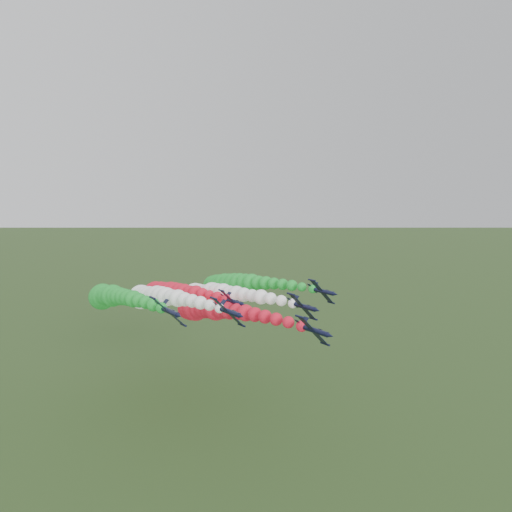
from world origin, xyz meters
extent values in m
plane|color=#385626|center=(0.00, 0.00, 0.00)|extent=(3000.00, 3000.00, 0.00)
cylinder|color=black|center=(-1.48, -20.46, 37.25)|extent=(1.41, 8.15, 1.41)
cone|color=black|center=(-1.48, -25.26, 37.25)|extent=(1.28, 1.63, 1.28)
cone|color=black|center=(-1.48, -16.02, 37.25)|extent=(1.28, 0.81, 1.28)
ellipsoid|color=black|center=(-1.22, -22.27, 37.51)|extent=(0.91, 1.70, 0.91)
cube|color=black|center=(-1.57, -20.64, 37.15)|extent=(6.29, 1.72, 6.15)
cylinder|color=black|center=(-4.68, -20.64, 40.19)|extent=(0.56, 2.35, 0.56)
cylinder|color=black|center=(1.54, -20.64, 34.12)|extent=(0.56, 2.35, 0.56)
cube|color=black|center=(-0.75, -17.02, 37.99)|extent=(1.55, 1.36, 1.58)
cube|color=black|center=(-1.38, -17.02, 37.35)|extent=(2.52, 1.00, 2.47)
sphere|color=red|center=(-1.48, -17.29, 37.25)|extent=(2.16, 2.16, 2.16)
sphere|color=red|center=(-1.44, -13.19, 37.13)|extent=(2.39, 2.39, 2.39)
sphere|color=red|center=(-1.35, -9.10, 36.89)|extent=(2.68, 2.68, 2.68)
sphere|color=red|center=(-1.19, -5.00, 36.56)|extent=(2.93, 2.93, 2.93)
sphere|color=red|center=(-0.97, -0.90, 36.16)|extent=(3.20, 3.20, 3.20)
sphere|color=red|center=(-0.69, 3.20, 35.70)|extent=(3.80, 3.80, 3.80)
sphere|color=red|center=(-0.34, 7.30, 35.17)|extent=(3.86, 3.86, 3.86)
sphere|color=red|center=(0.07, 11.39, 34.59)|extent=(4.32, 4.32, 4.32)
sphere|color=red|center=(0.54, 15.49, 33.96)|extent=(4.59, 4.59, 4.59)
sphere|color=red|center=(1.08, 19.59, 33.28)|extent=(5.86, 5.86, 5.86)
sphere|color=red|center=(1.68, 23.69, 32.55)|extent=(5.27, 5.27, 5.27)
sphere|color=red|center=(2.34, 27.79, 31.77)|extent=(5.42, 5.42, 5.42)
sphere|color=red|center=(3.06, 31.88, 30.96)|extent=(5.98, 5.98, 5.98)
sphere|color=red|center=(3.85, 35.98, 30.10)|extent=(7.22, 7.22, 7.22)
sphere|color=red|center=(4.70, 40.08, 29.20)|extent=(7.13, 7.13, 7.13)
sphere|color=red|center=(5.61, 44.18, 28.26)|extent=(6.61, 6.61, 6.61)
cylinder|color=black|center=(-12.08, -7.90, 39.71)|extent=(1.41, 8.15, 1.41)
cone|color=black|center=(-12.08, -12.70, 39.71)|extent=(1.28, 1.63, 1.28)
cone|color=black|center=(-12.08, -3.47, 39.71)|extent=(1.28, 0.81, 1.28)
ellipsoid|color=black|center=(-11.83, -9.71, 39.97)|extent=(0.91, 1.70, 0.91)
cube|color=black|center=(-12.17, -8.08, 39.62)|extent=(6.29, 1.72, 6.15)
cylinder|color=black|center=(-15.28, -8.08, 42.65)|extent=(0.56, 2.35, 0.56)
cylinder|color=black|center=(-9.06, -8.08, 36.58)|extent=(0.56, 2.35, 0.56)
cube|color=black|center=(-11.35, -4.46, 40.46)|extent=(1.55, 1.36, 1.58)
cube|color=black|center=(-11.98, -4.46, 39.81)|extent=(2.52, 1.00, 2.47)
sphere|color=white|center=(-12.08, -4.73, 39.71)|extent=(1.92, 1.92, 1.92)
sphere|color=white|center=(-12.05, -0.63, 39.60)|extent=(2.28, 2.28, 2.28)
sphere|color=white|center=(-11.95, 3.46, 39.36)|extent=(2.85, 2.85, 2.85)
sphere|color=white|center=(-11.79, 7.56, 39.03)|extent=(2.96, 2.96, 2.96)
sphere|color=white|center=(-11.57, 11.66, 38.63)|extent=(3.21, 3.21, 3.21)
sphere|color=white|center=(-11.29, 15.76, 38.16)|extent=(4.06, 4.06, 4.06)
sphere|color=white|center=(-10.94, 19.86, 37.64)|extent=(3.80, 3.80, 3.80)
sphere|color=white|center=(-10.53, 23.95, 37.06)|extent=(4.68, 4.68, 4.68)
sphere|color=white|center=(-10.06, 28.05, 36.42)|extent=(5.14, 5.14, 5.14)
sphere|color=white|center=(-9.53, 32.15, 35.74)|extent=(5.52, 5.52, 5.52)
sphere|color=white|center=(-8.93, 36.25, 35.01)|extent=(5.07, 5.07, 5.07)
sphere|color=white|center=(-8.27, 40.35, 34.24)|extent=(5.48, 5.48, 5.48)
sphere|color=white|center=(-7.54, 44.44, 33.42)|extent=(5.75, 5.75, 5.75)
sphere|color=white|center=(-6.75, 48.54, 32.56)|extent=(6.04, 6.04, 6.04)
sphere|color=white|center=(-5.90, 52.64, 31.66)|extent=(7.33, 7.33, 7.33)
sphere|color=white|center=(-4.99, 56.74, 30.72)|extent=(6.41, 6.41, 6.41)
cylinder|color=black|center=(5.43, -9.11, 38.78)|extent=(1.41, 8.15, 1.41)
cone|color=black|center=(5.43, -13.91, 38.78)|extent=(1.28, 1.63, 1.28)
cone|color=black|center=(5.43, -4.67, 38.78)|extent=(1.28, 0.81, 1.28)
ellipsoid|color=black|center=(5.68, -10.92, 39.04)|extent=(0.91, 1.70, 0.91)
cube|color=black|center=(5.33, -9.29, 38.68)|extent=(6.29, 1.72, 6.15)
cylinder|color=black|center=(2.23, -9.29, 41.72)|extent=(0.56, 2.35, 0.56)
cylinder|color=black|center=(8.44, -9.29, 35.64)|extent=(0.56, 2.35, 0.56)
cube|color=black|center=(6.16, -5.67, 39.52)|extent=(1.55, 1.36, 1.58)
cube|color=black|center=(5.52, -5.67, 38.87)|extent=(2.52, 1.00, 2.47)
sphere|color=white|center=(5.43, -5.94, 38.78)|extent=(2.07, 2.07, 2.07)
sphere|color=white|center=(5.46, -1.84, 38.66)|extent=(2.47, 2.47, 2.47)
sphere|color=white|center=(5.56, 2.25, 38.42)|extent=(2.79, 2.79, 2.79)
sphere|color=white|center=(5.71, 6.35, 38.09)|extent=(3.53, 3.53, 3.53)
sphere|color=white|center=(5.93, 10.45, 37.69)|extent=(3.13, 3.13, 3.13)
sphere|color=white|center=(6.22, 14.55, 37.23)|extent=(3.56, 3.56, 3.56)
sphere|color=white|center=(6.56, 18.65, 36.70)|extent=(4.26, 4.26, 4.26)
sphere|color=white|center=(6.97, 22.74, 36.12)|extent=(4.19, 4.19, 4.19)
sphere|color=white|center=(7.45, 26.84, 35.49)|extent=(5.34, 5.34, 5.34)
sphere|color=white|center=(7.98, 30.94, 34.81)|extent=(5.50, 5.50, 5.50)
sphere|color=white|center=(8.58, 35.04, 34.08)|extent=(6.23, 6.23, 6.23)
sphere|color=white|center=(9.24, 39.14, 33.30)|extent=(5.38, 5.38, 5.38)
sphere|color=white|center=(9.97, 43.23, 32.48)|extent=(5.44, 5.44, 5.44)
sphere|color=white|center=(10.75, 47.33, 31.62)|extent=(6.28, 6.28, 6.28)
sphere|color=white|center=(11.60, 51.43, 30.72)|extent=(7.17, 7.17, 7.17)
sphere|color=white|center=(12.52, 55.53, 29.78)|extent=(6.78, 6.78, 6.78)
cylinder|color=black|center=(-21.87, -2.14, 39.99)|extent=(1.41, 8.15, 1.41)
cone|color=black|center=(-21.87, -6.94, 39.99)|extent=(1.28, 1.63, 1.28)
cone|color=black|center=(-21.87, 2.30, 39.99)|extent=(1.28, 0.81, 1.28)
ellipsoid|color=black|center=(-21.61, -3.95, 40.25)|extent=(0.91, 1.70, 0.91)
cube|color=black|center=(-21.96, -2.32, 39.89)|extent=(6.29, 1.72, 6.15)
cylinder|color=black|center=(-25.07, -2.32, 42.93)|extent=(0.56, 2.35, 0.56)
cylinder|color=black|center=(-18.85, -2.32, 36.85)|extent=(0.56, 2.35, 0.56)
cube|color=black|center=(-21.14, 1.30, 40.73)|extent=(1.55, 1.36, 1.58)
cube|color=black|center=(-21.77, 1.30, 40.08)|extent=(2.52, 1.00, 2.47)
sphere|color=#1C922C|center=(-21.87, 1.03, 39.99)|extent=(2.21, 2.21, 2.21)
sphere|color=#1C922C|center=(-21.83, 5.13, 39.87)|extent=(2.74, 2.74, 2.74)
sphere|color=#1C922C|center=(-21.74, 9.22, 39.63)|extent=(2.84, 2.84, 2.84)
sphere|color=#1C922C|center=(-21.58, 13.32, 39.30)|extent=(3.21, 3.21, 3.21)
sphere|color=#1C922C|center=(-21.36, 17.42, 38.90)|extent=(3.85, 3.85, 3.85)
sphere|color=#1C922C|center=(-21.08, 21.52, 38.44)|extent=(3.82, 3.82, 3.82)
sphere|color=#1C922C|center=(-20.73, 25.62, 37.91)|extent=(4.05, 4.05, 4.05)
sphere|color=#1C922C|center=(-20.32, 29.71, 37.33)|extent=(4.44, 4.44, 4.44)
sphere|color=#1C922C|center=(-19.85, 33.81, 36.70)|extent=(4.79, 4.79, 4.79)
sphere|color=#1C922C|center=(-19.31, 37.91, 36.01)|extent=(5.79, 5.79, 5.79)
sphere|color=#1C922C|center=(-18.71, 42.01, 35.29)|extent=(4.96, 4.96, 4.96)
sphere|color=#1C922C|center=(-18.05, 46.11, 34.51)|extent=(5.40, 5.40, 5.40)
sphere|color=#1C922C|center=(-17.33, 50.20, 33.69)|extent=(5.46, 5.46, 5.46)
sphere|color=#1C922C|center=(-16.54, 54.30, 32.83)|extent=(6.87, 6.87, 6.87)
sphere|color=#1C922C|center=(-15.69, 58.40, 31.93)|extent=(7.79, 7.79, 7.79)
sphere|color=#1C922C|center=(-14.78, 62.50, 30.99)|extent=(7.79, 7.79, 7.79)
cylinder|color=black|center=(17.88, -1.23, 39.40)|extent=(1.41, 8.15, 1.41)
cone|color=black|center=(17.88, -6.03, 39.40)|extent=(1.28, 1.63, 1.28)
cone|color=black|center=(17.88, 3.21, 39.40)|extent=(1.28, 0.81, 1.28)
ellipsoid|color=black|center=(18.13, -3.04, 39.66)|extent=(0.91, 1.70, 0.91)
cube|color=black|center=(17.78, -1.41, 39.30)|extent=(6.29, 1.72, 6.15)
cylinder|color=black|center=(14.67, -1.41, 42.34)|extent=(0.56, 2.35, 0.56)
cylinder|color=black|center=(20.89, -1.41, 36.27)|extent=(0.56, 2.35, 0.56)
cube|color=black|center=(18.60, 2.21, 40.14)|extent=(1.55, 1.36, 1.58)
cube|color=black|center=(17.97, 2.21, 39.50)|extent=(2.52, 1.00, 2.47)
sphere|color=#1C922C|center=(17.88, 1.94, 39.40)|extent=(2.09, 2.09, 2.09)
sphere|color=#1C922C|center=(17.91, 6.04, 39.28)|extent=(2.28, 2.28, 2.28)
sphere|color=#1C922C|center=(18.00, 10.14, 39.04)|extent=(2.86, 2.86, 2.86)
sphere|color=#1C922C|center=(18.16, 14.23, 38.71)|extent=(3.01, 3.01, 3.01)
sphere|color=#1C922C|center=(18.38, 18.33, 38.31)|extent=(3.22, 3.22, 3.22)
sphere|color=#1C922C|center=(18.66, 22.43, 37.85)|extent=(3.75, 3.75, 3.75)
sphere|color=#1C922C|center=(19.01, 26.53, 37.32)|extent=(4.03, 4.03, 4.03)
sphere|color=#1C922C|center=(19.42, 30.63, 36.74)|extent=(5.11, 5.11, 5.11)
sphere|color=#1C922C|center=(19.89, 34.72, 36.11)|extent=(5.28, 5.28, 5.28)
sphere|color=#1C922C|center=(20.43, 38.82, 35.43)|extent=(5.83, 5.83, 5.83)
sphere|color=#1C922C|center=(21.03, 42.92, 34.70)|extent=(6.15, 6.15, 6.15)
sphere|color=#1C922C|center=(21.69, 47.02, 33.92)|extent=(6.26, 6.26, 6.26)
sphere|color=#1C922C|center=(22.41, 51.11, 33.11)|extent=(6.75, 6.75, 6.75)
sphere|color=#1C922C|center=(23.20, 55.21, 32.25)|extent=(6.75, 6.75, 6.75)
sphere|color=#1C922C|center=(24.05, 59.31, 31.35)|extent=(7.14, 7.14, 7.14)
sphere|color=#1C922C|center=(24.97, 63.41, 30.41)|extent=(7.10, 7.10, 7.10)
cylinder|color=black|center=(0.32, 10.42, 37.01)|extent=(1.41, 8.15, 1.41)
cone|color=black|center=(0.32, 5.62, 37.01)|extent=(1.28, 1.63, 1.28)
cone|color=black|center=(0.32, 14.85, 37.01)|extent=(1.28, 0.81, 1.28)
ellipsoid|color=black|center=(0.57, 8.61, 37.27)|extent=(0.91, 1.70, 0.91)
cube|color=black|center=(0.23, 10.23, 36.91)|extent=(6.29, 1.72, 6.15)
cylinder|color=black|center=(-2.88, 10.23, 39.95)|extent=(0.56, 2.35, 0.56)
cylinder|color=black|center=(3.33, 10.23, 33.88)|extent=(0.56, 2.35, 0.56)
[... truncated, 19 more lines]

